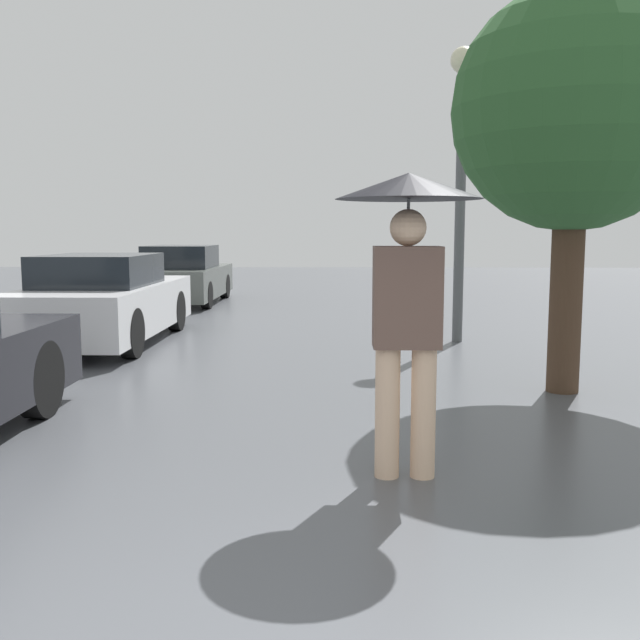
% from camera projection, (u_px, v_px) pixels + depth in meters
% --- Properties ---
extents(pedestrian, '(0.92, 0.92, 1.95)m').
position_uv_depth(pedestrian, '(408.00, 256.00, 4.48)').
color(pedestrian, beige).
rests_on(pedestrian, ground_plane).
extents(parked_car_middle, '(1.64, 4.09, 1.27)m').
position_uv_depth(parked_car_middle, '(104.00, 301.00, 10.14)').
color(parked_car_middle, silver).
rests_on(parked_car_middle, ground_plane).
extents(parked_car_farthest, '(1.64, 3.91, 1.28)m').
position_uv_depth(parked_car_farthest, '(183.00, 277.00, 15.78)').
color(parked_car_farthest, '#4C514C').
rests_on(parked_car_farthest, ground_plane).
extents(tree, '(2.33, 2.33, 3.92)m').
position_uv_depth(tree, '(574.00, 112.00, 6.79)').
color(tree, '#473323').
rests_on(tree, ground_plane).
extents(street_lamp, '(0.37, 0.37, 4.13)m').
position_uv_depth(street_lamp, '(461.00, 153.00, 10.00)').
color(street_lamp, '#515456').
rests_on(street_lamp, ground_plane).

